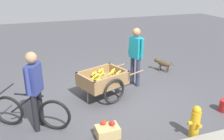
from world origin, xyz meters
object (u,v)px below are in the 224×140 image
fruit_cart (103,81)px  vendor_person (136,52)px  apple_crate (108,131)px  dog (163,63)px  fire_hydrant (195,122)px  cyclist_person (34,85)px  bicycle (31,112)px

fruit_cart → vendor_person: bearing=-159.0°
fruit_cart → apple_crate: (0.40, 1.60, -0.32)m
fruit_cart → dog: (-2.35, -1.08, -0.17)m
vendor_person → fruit_cart: bearing=21.0°
dog → fire_hydrant: fire_hydrant is taller
cyclist_person → apple_crate: 1.65m
bicycle → apple_crate: 1.59m
bicycle → cyclist_person: bearing=151.5°
dog → cyclist_person: bearing=26.2°
fruit_cart → vendor_person: (-1.06, -0.41, 0.54)m
vendor_person → bicycle: (2.82, 1.21, -0.62)m
fire_hydrant → apple_crate: size_ratio=1.52×
apple_crate → fruit_cart: bearing=-104.0°
fire_hydrant → fruit_cart: bearing=-61.7°
vendor_person → fire_hydrant: (-0.09, 2.55, -0.64)m
vendor_person → cyclist_person: bearing=25.6°
fire_hydrant → vendor_person: bearing=-88.0°
vendor_person → apple_crate: 2.63m
cyclist_person → apple_crate: cyclist_person is taller
cyclist_person → fire_hydrant: (-2.77, 1.27, -0.63)m
bicycle → cyclist_person: 0.63m
vendor_person → fire_hydrant: bearing=92.0°
vendor_person → cyclist_person: 2.98m
fire_hydrant → bicycle: bearing=-24.8°
fruit_cart → cyclist_person: bearing=28.4°
dog → fire_hydrant: size_ratio=0.85×
bicycle → dog: (-4.10, -1.88, -0.08)m
bicycle → fire_hydrant: bearing=155.2°
vendor_person → dog: 1.61m
bicycle → cyclist_person: (-0.13, 0.07, 0.61)m
fruit_cart → dog: fruit_cart is taller
vendor_person → apple_crate: bearing=54.0°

